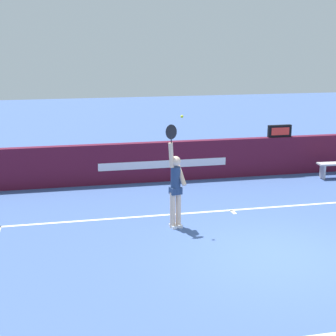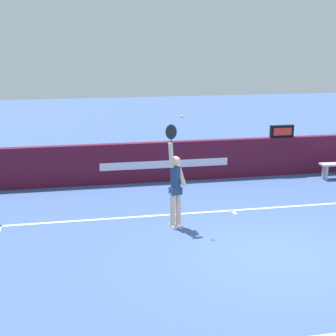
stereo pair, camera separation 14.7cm
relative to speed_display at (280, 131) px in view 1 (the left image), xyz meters
The scene contains 6 objects.
ground_plane 6.83m from the speed_display, 113.78° to the right, with size 60.00×60.00×0.00m, color #3D5893.
court_lines 6.80m from the speed_display, 113.92° to the right, with size 11.63×5.91×0.00m.
back_wall 2.82m from the speed_display, behind, with size 16.15×0.27×1.24m.
speed_display is the anchor object (origin of this frame).
tennis_player 6.01m from the speed_display, 137.08° to the right, with size 0.49×0.42×2.47m.
tennis_ball 6.11m from the speed_display, 135.55° to the right, with size 0.07×0.07×0.07m.
Camera 1 is at (-4.28, -9.06, 4.30)m, focal length 54.84 mm.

